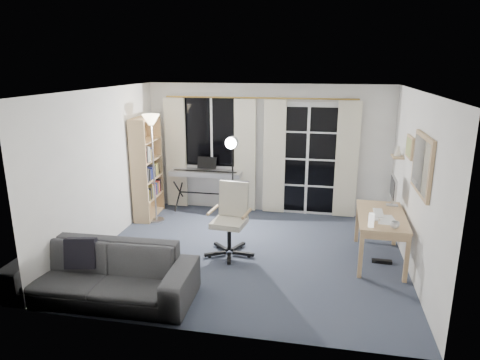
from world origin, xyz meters
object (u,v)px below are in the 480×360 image
torchiere_lamp (152,136)px  monitor (393,189)px  desk (381,220)px  bookshelf (145,170)px  studio_light (232,153)px  office_chair (232,212)px  mug (395,224)px  sofa (101,265)px  keyboard_piano (206,174)px

torchiere_lamp → monitor: size_ratio=3.85×
torchiere_lamp → desk: bearing=-13.1°
bookshelf → studio_light: (1.63, -0.10, 0.41)m
studio_light → bookshelf: bearing=179.0°
studio_light → torchiere_lamp: bearing=-172.7°
studio_light → desk: bearing=-19.8°
bookshelf → desk: size_ratio=1.41×
office_chair → mug: bearing=-3.1°
office_chair → desk: (2.14, 0.13, -0.02)m
monitor → sofa: (-3.59, -2.16, -0.52)m
studio_light → mug: bearing=-28.2°
office_chair → monitor: monitor is taller
torchiere_lamp → sofa: torchiere_lamp is taller
office_chair → monitor: (2.33, 0.58, 0.32)m
monitor → desk: bearing=-111.8°
desk → bookshelf: bearing=166.6°
bookshelf → keyboard_piano: 1.11m
studio_light → office_chair: (0.23, -1.11, -0.65)m
office_chair → mug: 2.27m
studio_light → mug: 2.93m
bookshelf → office_chair: 2.24m
office_chair → torchiere_lamp: bearing=154.6°
torchiere_lamp → studio_light: bearing=4.5°
torchiere_lamp → mug: 4.16m
torchiere_lamp → keyboard_piano: (0.75, 0.66, -0.80)m
keyboard_piano → mug: bearing=-33.5°
office_chair → desk: size_ratio=0.82×
studio_light → sofa: size_ratio=0.72×
bookshelf → sofa: bookshelf is taller
sofa → torchiere_lamp: bearing=96.5°
keyboard_piano → studio_light: size_ratio=0.85×
keyboard_piano → sofa: bearing=-97.2°
studio_light → monitor: bearing=-9.0°
studio_light → mug: (2.47, -1.48, -0.54)m
keyboard_piano → studio_light: 0.99m
keyboard_piano → desk: size_ratio=1.03×
mug → bookshelf: bearing=158.9°
bookshelf → monitor: 4.25m
keyboard_piano → desk: bearing=-27.3°
bookshelf → monitor: size_ratio=3.70×
torchiere_lamp → desk: (3.75, -0.87, -0.94)m
office_chair → monitor: size_ratio=2.15×
keyboard_piano → desk: 3.37m
keyboard_piano → office_chair: office_chair is taller
monitor → keyboard_piano: bearing=163.1°
bookshelf → mug: bearing=-24.0°
desk → studio_light: bearing=159.3°
keyboard_piano → monitor: monitor is taller
desk → monitor: size_ratio=2.63×
office_chair → studio_light: bearing=108.3°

